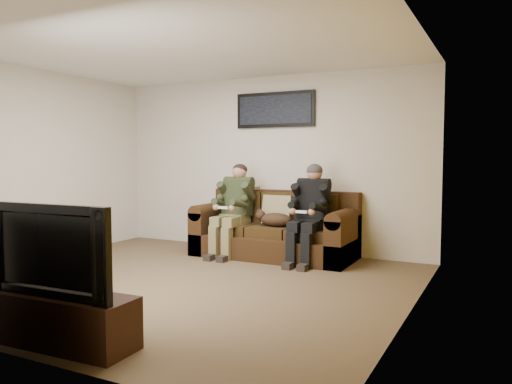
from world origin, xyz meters
The scene contains 15 objects.
floor centered at (0.00, 0.00, 0.00)m, with size 5.00×5.00×0.00m, color brown.
ceiling centered at (0.00, 0.00, 2.60)m, with size 5.00×5.00×0.00m, color silver.
wall_back centered at (0.00, 2.25, 1.30)m, with size 5.00×5.00×0.00m, color beige.
wall_left centered at (-2.50, 0.00, 1.30)m, with size 4.50×4.50×0.00m, color beige.
wall_right centered at (2.50, 0.00, 1.30)m, with size 4.50×4.50×0.00m, color beige.
accent_wall_right centered at (2.49, 0.00, 1.30)m, with size 4.50×4.50×0.00m, color #B18011.
sofa centered at (0.35, 1.83, 0.35)m, with size 2.24×0.97×0.92m.
throw_pillow centered at (0.35, 1.87, 0.65)m, with size 0.43×0.12×0.41m, color #958961.
throw_blanket centered at (-0.33, 2.11, 0.92)m, with size 0.46×0.22×0.08m, color tan.
person_left centered at (-0.23, 1.64, 0.74)m, with size 0.51×0.87×1.30m.
person_right centered at (0.92, 1.64, 0.74)m, with size 0.51×0.86×1.31m.
cat centered at (0.40, 1.65, 0.55)m, with size 0.66×0.26×0.24m.
framed_poster centered at (0.15, 2.22, 2.10)m, with size 1.25×0.05×0.52m.
tv_stand centered at (0.30, -1.95, 0.19)m, with size 1.23×0.40×0.39m, color black.
television centered at (0.30, -1.95, 0.73)m, with size 1.18×0.15×0.68m, color black.
Camera 1 is at (3.26, -4.54, 1.40)m, focal length 35.00 mm.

